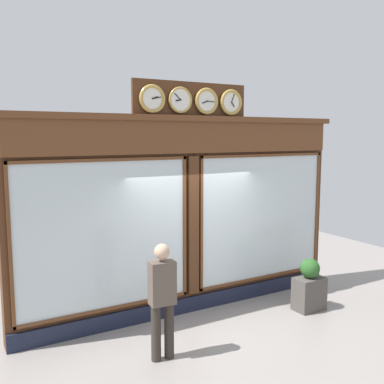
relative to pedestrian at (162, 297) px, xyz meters
The scene contains 4 objects.
shop_facade 2.08m from the pedestrian, 130.95° to the right, with size 6.45×0.42×4.09m.
pedestrian is the anchor object (origin of this frame).
planter_box 3.19m from the pedestrian, behind, with size 0.56×0.36×0.60m, color #4C4742.
planter_shrub 3.13m from the pedestrian, behind, with size 0.36×0.36×0.36m, color #285623.
Camera 1 is at (3.84, 6.63, 3.18)m, focal length 40.98 mm.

